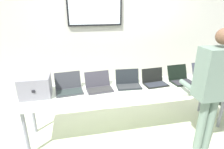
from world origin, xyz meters
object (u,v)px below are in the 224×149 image
Objects in this scene: workbench at (130,91)px; laptop_station_0 at (69,87)px; laptop_station_3 at (154,81)px; laptop_station_4 at (180,78)px; laptop_station_5 at (204,76)px; equipment_box at (35,87)px; person at (214,82)px; laptop_station_1 at (99,85)px; laptop_station_2 at (128,83)px.

laptop_station_0 reaches higher than workbench.
laptop_station_0 reaches higher than laptop_station_3.
laptop_station_5 is at bearing 2.89° from laptop_station_4.
equipment_box is 2.68m from laptop_station_5.
laptop_station_5 is (2.24, 0.01, -0.00)m from laptop_station_0.
laptop_station_0 is (-0.91, 0.10, 0.11)m from workbench.
laptop_station_4 is at bearing -0.46° from laptop_station_0.
person is at bearing -89.93° from laptop_station_4.
laptop_station_1 is 1.08× the size of laptop_station_4.
workbench is 8.33× the size of laptop_station_3.
workbench is at bearing -175.56° from laptop_station_5.
laptop_station_0 is 1.94m from person.
laptop_station_4 is at bearing 90.07° from person.
workbench is 7.83× the size of laptop_station_1.
laptop_station_5 is at bearing 0.50° from laptop_station_2.
workbench is 0.14m from laptop_station_2.
person is at bearing -21.83° from laptop_station_0.
laptop_station_1 is 1.54m from person.
laptop_station_4 is (1.79, -0.01, -0.00)m from laptop_station_0.
equipment_box is 1.06× the size of laptop_station_4.
laptop_station_0 is 2.24m from laptop_station_5.
equipment_box is 0.98× the size of laptop_station_1.
workbench is 0.44m from laptop_station_3.
person is (2.22, -0.65, 0.13)m from equipment_box.
laptop_station_1 is at bearing -2.32° from laptop_station_0.
laptop_station_0 is at bearing 179.54° from laptop_station_4.
equipment_box is 0.45m from laptop_station_0.
equipment_box reaches higher than laptop_station_4.
laptop_station_3 reaches higher than workbench.
workbench is at bearing -5.99° from laptop_station_0.
laptop_station_4 is at bearing 1.44° from equipment_box.
laptop_station_0 is at bearing 179.04° from laptop_station_3.
laptop_station_0 is 1.05× the size of laptop_station_2.
workbench is 1.36m from equipment_box.
laptop_station_3 is at bearing 123.59° from person.
laptop_station_4 is (1.35, 0.00, 0.00)m from laptop_station_1.
laptop_station_2 is 0.23× the size of person.
laptop_station_0 is 1.00× the size of laptop_station_1.
person is at bearing -27.35° from laptop_station_1.
laptop_station_1 is 1.05× the size of laptop_station_2.
laptop_station_3 is at bearing 9.84° from workbench.
laptop_station_4 is at bearing -0.73° from laptop_station_2.
laptop_station_4 is 0.22× the size of person.
laptop_station_3 is at bearing -179.03° from laptop_station_4.
laptop_station_4 reaches higher than laptop_station_5.
laptop_station_5 is at bearing 0.83° from laptop_station_1.
laptop_station_4 reaches higher than laptop_station_1.
laptop_station_0 is 0.90m from laptop_station_2.
laptop_station_2 is 0.43m from laptop_station_3.
workbench is 1.13m from person.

